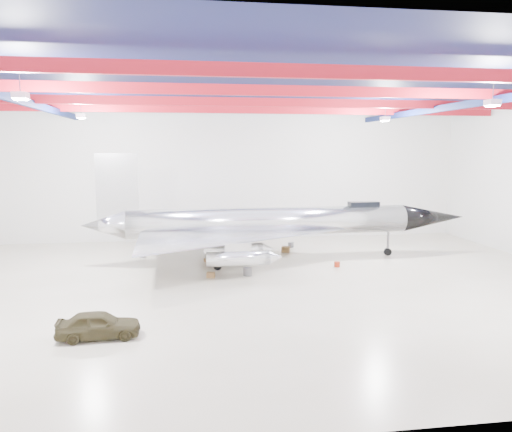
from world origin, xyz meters
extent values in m
plane|color=#B8AF92|center=(0.00, 0.00, 0.00)|extent=(40.00, 40.00, 0.00)
plane|color=silver|center=(0.00, 15.00, 5.50)|extent=(40.00, 0.00, 40.00)
plane|color=#0A0F38|center=(0.00, 0.00, 11.00)|extent=(40.00, 40.00, 0.00)
cube|color=maroon|center=(0.00, -9.00, 10.40)|extent=(39.50, 0.25, 0.50)
cube|color=maroon|center=(0.00, -3.00, 10.40)|extent=(39.50, 0.25, 0.50)
cube|color=maroon|center=(0.00, 3.00, 10.40)|extent=(39.50, 0.25, 0.50)
cube|color=maroon|center=(0.00, 9.00, 10.40)|extent=(39.50, 0.25, 0.50)
cube|color=#0B1847|center=(-12.00, 0.00, 10.10)|extent=(0.25, 29.50, 0.40)
cube|color=#0B1847|center=(12.00, 0.00, 10.10)|extent=(0.25, 29.50, 0.40)
cube|color=silver|center=(-10.00, -6.00, 9.70)|extent=(0.55, 0.55, 0.25)
cube|color=silver|center=(10.00, -6.00, 9.70)|extent=(0.55, 0.55, 0.25)
cube|color=silver|center=(-10.00, 6.00, 9.70)|extent=(0.55, 0.55, 0.25)
cube|color=silver|center=(10.00, 6.00, 9.70)|extent=(0.55, 0.55, 0.25)
cylinder|color=silver|center=(2.10, 6.41, 2.70)|extent=(19.28, 2.20, 1.93)
cone|color=black|center=(14.13, 6.58, 2.70)|extent=(4.84, 1.99, 1.93)
cone|color=silver|center=(-8.98, 6.25, 2.70)|extent=(2.92, 1.97, 1.93)
cube|color=silver|center=(-8.01, 6.27, 5.20)|extent=(2.70, 0.15, 4.33)
cube|color=black|center=(8.84, 6.51, 3.71)|extent=(2.13, 0.80, 0.48)
cylinder|color=silver|center=(-0.72, 1.08, 1.35)|extent=(3.67, 0.92, 0.87)
cylinder|color=silver|center=(-0.75, 3.48, 1.35)|extent=(3.67, 0.92, 0.87)
cylinder|color=silver|center=(-0.83, 9.26, 1.35)|extent=(3.67, 0.92, 0.87)
cylinder|color=silver|center=(-0.87, 11.67, 1.35)|extent=(3.67, 0.92, 0.87)
cylinder|color=#59595B|center=(10.76, 6.54, 0.87)|extent=(0.17, 0.17, 1.73)
cylinder|color=black|center=(10.76, 6.54, 0.27)|extent=(0.54, 0.22, 0.54)
cylinder|color=#59595B|center=(-1.72, 3.95, 0.87)|extent=(0.17, 0.17, 1.73)
cylinder|color=black|center=(-1.72, 3.95, 0.27)|extent=(0.54, 0.22, 0.54)
cylinder|color=#59595B|center=(-1.79, 8.76, 0.87)|extent=(0.17, 0.17, 1.73)
cylinder|color=black|center=(-1.79, 8.76, 0.27)|extent=(0.54, 0.22, 0.54)
imported|color=#37311B|center=(-7.31, -6.82, 0.57)|extent=(3.37, 1.48, 1.13)
cube|color=olive|center=(-2.24, 2.12, 0.17)|extent=(0.56, 0.49, 0.33)
cube|color=maroon|center=(-1.50, 6.03, 0.17)|extent=(0.56, 0.50, 0.34)
cylinder|color=#59595B|center=(0.00, 2.34, 0.24)|extent=(0.67, 0.67, 0.48)
cube|color=olive|center=(3.72, 8.78, 0.21)|extent=(0.72, 0.65, 0.42)
cube|color=#59595B|center=(-6.71, 8.46, 0.14)|extent=(0.48, 0.44, 0.28)
cylinder|color=maroon|center=(6.07, 3.69, 0.17)|extent=(0.48, 0.48, 0.34)
cube|color=olive|center=(-2.09, 6.37, 0.22)|extent=(0.76, 0.70, 0.43)
cylinder|color=#59595B|center=(4.50, 10.52, 0.20)|extent=(0.54, 0.54, 0.40)
camera|label=1|loc=(-3.85, -26.99, 7.62)|focal=35.00mm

